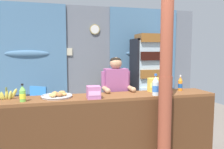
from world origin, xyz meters
TOP-DOWN VIEW (x-y plane):
  - ground_plane at (0.00, 1.25)m, footprint 8.13×8.13m
  - back_wall_curtained at (-0.00, 3.17)m, footprint 5.80×0.22m
  - stall_counter at (-0.10, 0.44)m, footprint 2.98×0.49m
  - timber_post at (0.51, 0.16)m, footprint 0.20×0.17m
  - drink_fridge at (1.31, 2.58)m, footprint 0.70×0.65m
  - bottle_shelf_rack at (0.54, 2.85)m, footprint 0.48×0.28m
  - plastic_lawn_chair at (-1.31, 2.47)m, footprint 0.61×0.61m
  - shopkeeper at (0.06, 0.94)m, footprint 0.47×0.42m
  - soda_bottle_water at (0.47, 0.38)m, footprint 0.09×0.09m
  - soda_bottle_lime_soda at (-1.27, 0.43)m, footprint 0.07×0.07m
  - soda_bottle_orange_soda at (1.02, 0.64)m, footprint 0.07×0.07m
  - snack_box_instant_noodle at (0.59, 0.67)m, footprint 0.18×0.11m
  - snack_box_wafer at (-0.40, 0.38)m, footprint 0.17×0.16m
  - pastry_tray at (-0.86, 0.59)m, footprint 0.41×0.41m
  - banana_bunch at (-1.49, 0.62)m, footprint 0.29×0.05m

SIDE VIEW (x-z plane):
  - ground_plane at x=0.00m, z-range 0.00..0.00m
  - plastic_lawn_chair at x=-1.31m, z-range 0.06..0.92m
  - bottle_shelf_rack at x=0.54m, z-range 0.03..1.15m
  - stall_counter at x=-0.10m, z-range 0.10..1.10m
  - shopkeeper at x=0.06m, z-range 0.19..1.71m
  - pastry_tray at x=-0.86m, z-range 0.98..1.06m
  - banana_bunch at x=-1.49m, z-range 0.98..1.14m
  - snack_box_wafer at x=-0.40m, z-range 1.00..1.16m
  - soda_bottle_lime_soda at x=-1.27m, z-range 0.98..1.20m
  - snack_box_instant_noodle at x=0.59m, z-range 1.00..1.20m
  - soda_bottle_orange_soda at x=1.02m, z-range 0.98..1.22m
  - drink_fridge at x=1.31m, z-range 0.09..2.12m
  - soda_bottle_water at x=0.47m, z-range 0.97..1.28m
  - timber_post at x=0.51m, z-range -0.05..2.52m
  - back_wall_curtained at x=0.00m, z-range 0.05..2.78m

